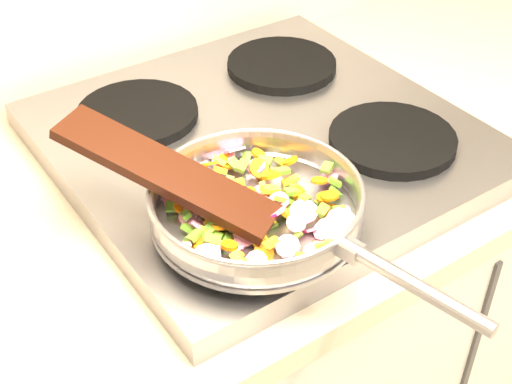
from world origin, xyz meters
TOP-DOWN VIEW (x-y plane):
  - base_cabinet at (0.00, 1.67)m, footprint 3.00×0.65m
  - cooktop at (-0.70, 1.67)m, footprint 0.60×0.60m
  - grate_fl at (-0.84, 1.52)m, footprint 0.19×0.19m
  - grate_fr at (-0.56, 1.52)m, footprint 0.19×0.19m
  - grate_bl at (-0.84, 1.81)m, footprint 0.19×0.19m
  - grate_br at (-0.56, 1.81)m, footprint 0.19×0.19m
  - saute_pan at (-0.84, 1.48)m, footprint 0.30×0.47m
  - vegetable_heap at (-0.84, 1.48)m, footprint 0.27×0.26m
  - wooden_spatula at (-0.92, 1.56)m, footprint 0.21×0.28m

SIDE VIEW (x-z plane):
  - base_cabinet at x=0.00m, z-range 0.00..0.86m
  - cooktop at x=-0.70m, z-range 0.90..0.94m
  - grate_fl at x=-0.84m, z-range 0.94..0.96m
  - grate_fr at x=-0.56m, z-range 0.94..0.96m
  - grate_bl at x=-0.84m, z-range 0.94..0.96m
  - grate_br at x=-0.56m, z-range 0.94..0.96m
  - vegetable_heap at x=-0.84m, z-range 0.95..1.00m
  - saute_pan at x=-0.84m, z-range 0.96..1.01m
  - wooden_spatula at x=-0.92m, z-range 0.97..1.06m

